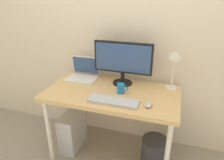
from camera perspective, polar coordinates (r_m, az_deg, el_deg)
name	(u,v)px	position (r m, az deg, el deg)	size (l,w,h in m)	color
ground_plane	(112,152)	(2.46, 0.00, -19.02)	(6.00, 6.00, 0.00)	gray
back_wall	(124,27)	(2.22, 3.21, 14.13)	(4.40, 0.04, 2.60)	beige
desk	(112,98)	(2.06, 0.00, -4.92)	(1.27, 0.67, 0.76)	tan
monitor	(123,60)	(2.09, 2.97, 5.35)	(0.59, 0.20, 0.44)	black
laptop	(84,73)	(2.32, -7.72, 1.89)	(0.32, 0.26, 0.23)	silver
desk_lamp	(174,61)	(2.02, 16.57, 5.04)	(0.11, 0.16, 0.43)	silver
keyboard	(113,101)	(1.83, 0.37, -5.77)	(0.44, 0.14, 0.02)	#B2B2B7
mouse	(148,105)	(1.79, 9.84, -6.65)	(0.06, 0.09, 0.03)	#B2B2B7
coffee_mug	(121,88)	(1.97, 2.46, -2.31)	(0.11, 0.07, 0.09)	#1E72BF
computer_tower	(72,130)	(2.45, -10.69, -13.28)	(0.18, 0.36, 0.42)	#B2B2B7
wastebasket	(154,152)	(2.29, 11.36, -18.50)	(0.26, 0.26, 0.30)	#333338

